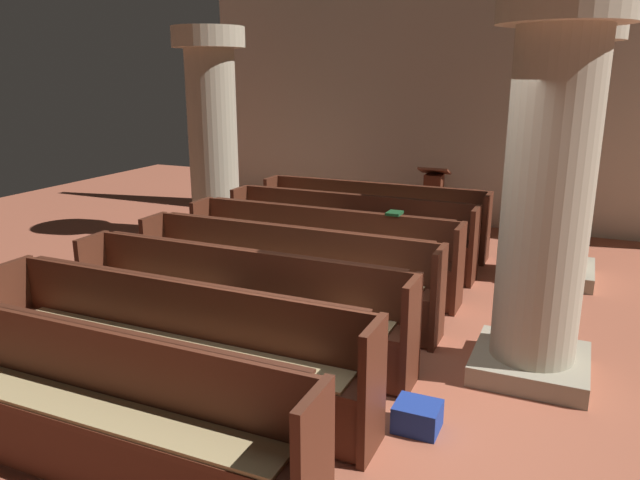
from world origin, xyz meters
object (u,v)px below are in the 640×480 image
at_px(pew_row_3, 283,271).
at_px(pew_row_4, 236,301).
at_px(pew_row_6, 79,401).
at_px(hymn_book, 394,213).
at_px(pillar_far_side, 213,131).
at_px(pew_row_1, 349,229).
at_px(pew_row_5, 172,342).
at_px(pillar_aisle_rear, 548,185).
at_px(kneeler_box_blue, 417,416).
at_px(pew_row_0, 372,214).
at_px(pillar_aisle_side, 565,147).
at_px(pew_row_2, 320,248).
at_px(lectern, 433,204).

height_order(pew_row_3, pew_row_4, same).
bearing_deg(pew_row_6, hymn_book, 77.99).
bearing_deg(pillar_far_side, pew_row_1, -14.02).
relative_size(pew_row_5, hymn_book, 15.95).
xyz_separation_m(pillar_aisle_rear, kneeler_box_blue, (-0.68, -1.25, -1.57)).
distance_m(pillar_far_side, hymn_book, 3.71).
xyz_separation_m(pew_row_1, kneeler_box_blue, (1.88, -3.44, -0.42)).
xyz_separation_m(pew_row_0, pillar_aisle_side, (2.56, -0.33, 1.15)).
bearing_deg(pew_row_0, pew_row_3, -90.00).
xyz_separation_m(pew_row_2, kneeler_box_blue, (1.88, -2.48, -0.42)).
height_order(pew_row_3, kneeler_box_blue, pew_row_3).
bearing_deg(hymn_book, pew_row_4, -112.11).
relative_size(pew_row_0, pew_row_4, 1.00).
relative_size(pew_row_5, kneeler_box_blue, 10.28).
bearing_deg(pew_row_4, pew_row_2, 90.00).
distance_m(pew_row_2, hymn_book, 0.99).
bearing_deg(pew_row_3, pillar_aisle_rear, -6.07).
relative_size(pew_row_6, hymn_book, 15.95).
relative_size(pew_row_0, pew_row_5, 1.00).
bearing_deg(lectern, hymn_book, -84.99).
bearing_deg(lectern, pew_row_6, -94.72).
height_order(hymn_book, kneeler_box_blue, hymn_book).
height_order(pew_row_5, hymn_book, hymn_book).
relative_size(pew_row_3, pew_row_4, 1.00).
bearing_deg(pillar_aisle_rear, pew_row_5, -147.25).
bearing_deg(pew_row_6, pew_row_3, 90.00).
height_order(pew_row_5, pillar_aisle_rear, pillar_aisle_rear).
relative_size(pew_row_4, pillar_aisle_side, 1.06).
relative_size(pew_row_3, kneeler_box_blue, 10.28).
xyz_separation_m(pew_row_3, lectern, (0.59, 4.23, -0.07)).
relative_size(pew_row_1, hymn_book, 15.95).
relative_size(pillar_far_side, pillar_aisle_rear, 1.00).
relative_size(pew_row_1, pew_row_5, 1.00).
distance_m(pew_row_6, pillar_aisle_rear, 3.83).
xyz_separation_m(pew_row_6, pillar_aisle_rear, (2.56, 2.61, 1.15)).
xyz_separation_m(pew_row_4, pillar_aisle_side, (2.56, 3.50, 1.15)).
relative_size(pew_row_6, lectern, 3.13).
bearing_deg(pew_row_1, pillar_far_side, 165.98).
distance_m(pew_row_5, pew_row_6, 0.96).
xyz_separation_m(pillar_aisle_side, pillar_aisle_rear, (0.00, -2.82, 0.00)).
bearing_deg(pew_row_5, pew_row_6, -90.00).
xyz_separation_m(pillar_far_side, kneeler_box_blue, (4.39, -4.07, -1.57)).
xyz_separation_m(pew_row_5, pillar_far_side, (-2.51, 4.46, 1.15)).
bearing_deg(pillar_aisle_side, pew_row_1, -166.29).
relative_size(pillar_aisle_side, pillar_aisle_rear, 1.00).
xyz_separation_m(pew_row_1, hymn_book, (0.86, -0.77, 0.46)).
bearing_deg(pew_row_3, kneeler_box_blue, -38.95).
bearing_deg(pew_row_6, pillar_aisle_rear, 45.51).
bearing_deg(pillar_aisle_rear, pew_row_6, -134.49).
relative_size(pew_row_0, pillar_aisle_rear, 1.06).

